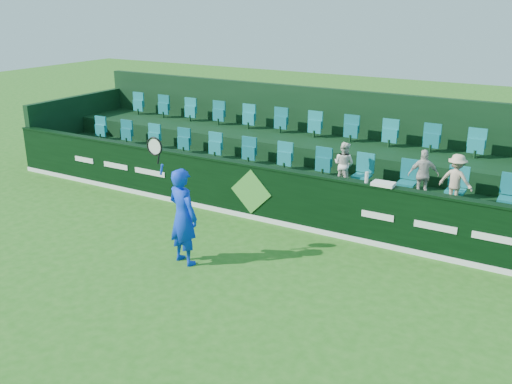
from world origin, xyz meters
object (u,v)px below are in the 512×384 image
Objects in this scene: tennis_player at (183,216)px; towel at (383,184)px; drinks_bottle at (367,177)px; spectator_middle at (423,175)px; spectator_left at (344,164)px; spectator_right at (456,180)px.

tennis_player is 5.62× the size of towel.
drinks_bottle reaches higher than towel.
spectator_left is at bearing -24.95° from spectator_middle.
drinks_bottle is (0.96, -1.12, 0.13)m from spectator_left.
tennis_player is 4.30m from spectator_left.
spectator_middle is (3.63, 3.90, 0.37)m from tennis_player.
spectator_middle is 0.70m from spectator_right.
tennis_player is 2.41× the size of spectator_left.
spectator_left is at bearing 130.55° from drinks_bottle.
spectator_left is (1.77, 3.90, 0.34)m from tennis_player.
tennis_player is 10.92× the size of drinks_bottle.
spectator_middle is 1.24m from towel.
towel is 0.38m from drinks_bottle.
spectator_right is at bearing -169.90° from spectator_left.
spectator_left is 2.33× the size of towel.
spectator_right reaches higher than spectator_left.
spectator_right is at bearing 35.00° from drinks_bottle.
drinks_bottle is (-0.90, -1.12, 0.10)m from spectator_middle.
tennis_player reaches higher than spectator_right.
spectator_middle is at bearing 47.04° from tennis_player.
drinks_bottle is at bearing 44.33° from spectator_right.
spectator_left is 1.74m from towel.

